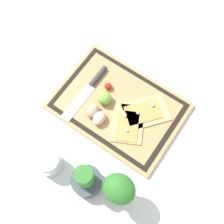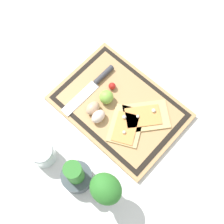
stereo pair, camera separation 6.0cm
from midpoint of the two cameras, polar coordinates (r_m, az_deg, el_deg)
ground_plane at (r=1.24m, az=-0.23°, el=0.83°), size 6.00×6.00×0.00m
cutting_board at (r=1.23m, az=-0.23°, el=1.01°), size 0.49×0.35×0.02m
pizza_slice_near at (r=1.21m, az=4.75°, el=-0.05°), size 0.20×0.21×0.02m
pizza_slice_far at (r=1.19m, az=1.42°, el=-2.31°), size 0.18×0.19×0.02m
knife at (r=1.26m, az=-5.01°, el=5.04°), size 0.04×0.28×0.02m
egg_brown at (r=1.20m, az=-5.04°, el=0.17°), size 0.04×0.06×0.04m
egg_pink at (r=1.18m, az=-3.83°, el=-1.23°), size 0.04×0.06×0.04m
lime at (r=1.21m, az=-2.83°, el=2.51°), size 0.06×0.06×0.06m
cherry_tomato_red at (r=1.24m, az=-2.09°, el=4.63°), size 0.03×0.03×0.03m
herb_pot at (r=1.11m, az=-6.34°, el=-12.37°), size 0.11×0.11×0.18m
sauce_jar at (r=1.17m, az=-12.88°, el=-9.16°), size 0.09×0.09×0.09m
herb_glass at (r=1.04m, az=-0.44°, el=-14.22°), size 0.11×0.10×0.19m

